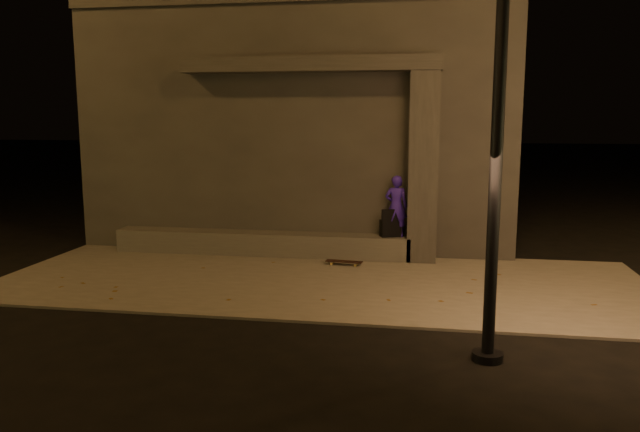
% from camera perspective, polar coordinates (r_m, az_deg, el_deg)
% --- Properties ---
extents(ground, '(120.00, 120.00, 0.00)m').
position_cam_1_polar(ground, '(8.87, -2.23, -9.33)').
color(ground, black).
rests_on(ground, ground).
extents(sidewalk, '(11.00, 4.40, 0.04)m').
position_cam_1_polar(sidewalk, '(10.75, -0.03, -5.91)').
color(sidewalk, '#69665D').
rests_on(sidewalk, ground).
extents(building, '(9.00, 5.10, 5.22)m').
position_cam_1_polar(building, '(14.98, -0.92, 8.35)').
color(building, '#373532').
rests_on(building, ground).
extents(ledge, '(6.00, 0.55, 0.45)m').
position_cam_1_polar(ledge, '(12.67, -5.40, -2.49)').
color(ledge, '#56544E').
rests_on(ledge, sidewalk).
extents(column, '(0.55, 0.55, 3.60)m').
position_cam_1_polar(column, '(12.02, 9.43, 4.38)').
color(column, '#373532').
rests_on(column, sidewalk).
extents(canopy, '(5.00, 0.70, 0.28)m').
position_cam_1_polar(canopy, '(12.28, -0.94, 13.67)').
color(canopy, '#373532').
rests_on(canopy, column).
extents(skateboarder, '(0.44, 0.30, 1.20)m').
position_cam_1_polar(skateboarder, '(12.12, 6.98, 0.90)').
color(skateboarder, '#311AAD').
rests_on(skateboarder, ledge).
extents(backpack, '(0.45, 0.36, 0.55)m').
position_cam_1_polar(backpack, '(12.19, 6.47, -1.00)').
color(backpack, black).
rests_on(backpack, ledge).
extents(skateboard, '(0.71, 0.25, 0.08)m').
position_cam_1_polar(skateboard, '(11.74, 2.21, -4.20)').
color(skateboard, black).
rests_on(skateboard, sidewalk).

